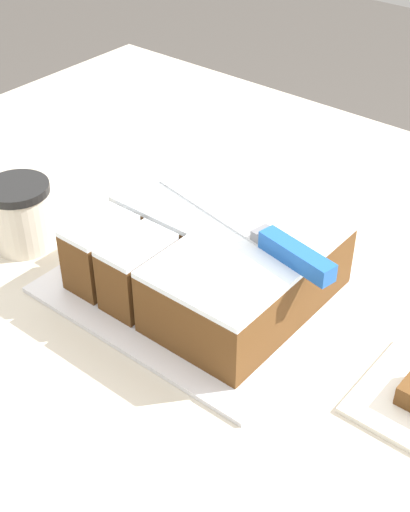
# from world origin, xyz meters

# --- Properties ---
(countertop) EXTENTS (1.40, 1.10, 0.91)m
(countertop) POSITION_xyz_m (0.00, 0.00, 0.45)
(countertop) COLOR beige
(countertop) RESTS_ON ground_plane
(cake_board) EXTENTS (0.35, 0.31, 0.01)m
(cake_board) POSITION_xyz_m (-0.01, -0.02, 0.91)
(cake_board) COLOR silver
(cake_board) RESTS_ON countertop
(cake) EXTENTS (0.28, 0.24, 0.09)m
(cake) POSITION_xyz_m (-0.01, -0.02, 0.96)
(cake) COLOR brown
(cake) RESTS_ON cake_board
(knife) EXTENTS (0.29, 0.08, 0.02)m
(knife) POSITION_xyz_m (0.08, -0.01, 1.01)
(knife) COLOR silver
(knife) RESTS_ON cake
(coffee_cup) EXTENTS (0.09, 0.09, 0.09)m
(coffee_cup) POSITION_xyz_m (-0.26, -0.10, 0.96)
(coffee_cup) COLOR beige
(coffee_cup) RESTS_ON countertop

